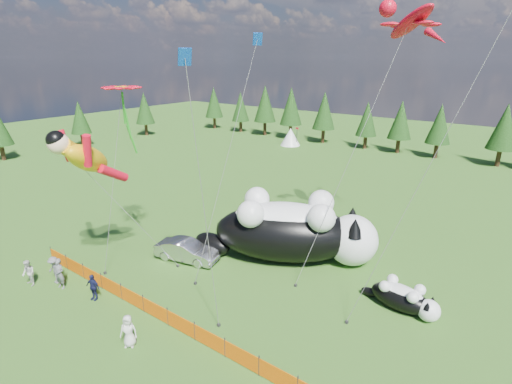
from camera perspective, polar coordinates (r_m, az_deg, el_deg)
ground at (r=25.25m, az=-8.73°, el=-14.14°), size 160.00×160.00×0.00m
safety_fence at (r=23.35m, az=-14.18°, el=-16.08°), size 22.06×0.06×1.10m
tree_line at (r=62.35m, az=21.91°, el=8.52°), size 90.00×4.00×8.00m
festival_tents at (r=56.16m, az=31.02°, el=3.46°), size 50.00×3.20×2.80m
cat_large at (r=27.88m, az=5.34°, el=-5.39°), size 12.17×8.67×4.75m
cat_small at (r=24.62m, az=20.37°, el=-13.97°), size 4.59×1.97×1.66m
car at (r=28.65m, az=-9.87°, el=-8.25°), size 4.78×2.62×1.49m
spectator_a at (r=27.77m, az=-26.27°, el=-10.43°), size 0.79×0.59×1.97m
spectator_b at (r=29.00m, az=-29.74°, el=-10.05°), size 0.87×0.55×1.71m
spectator_c at (r=25.86m, az=-22.27°, el=-12.46°), size 1.05×0.69×1.64m
spectator_d at (r=28.54m, az=-26.83°, el=-9.92°), size 1.19×0.66×1.80m
spectator_e at (r=21.65m, az=-17.76°, el=-18.38°), size 1.01×0.93×1.72m
superhero_kite at (r=26.31m, az=-22.91°, el=4.43°), size 6.79×6.76×10.70m
gecko_kite at (r=27.76m, az=21.21°, el=21.64°), size 6.89×11.07×17.74m
flower_kite at (r=26.50m, az=-18.64°, el=13.60°), size 2.74×4.01×12.02m
diamond_kite_a at (r=26.93m, az=-0.13°, el=19.77°), size 0.93×7.03×16.04m
diamond_kite_c at (r=17.72m, az=-9.89°, el=16.59°), size 0.99×1.45×14.38m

